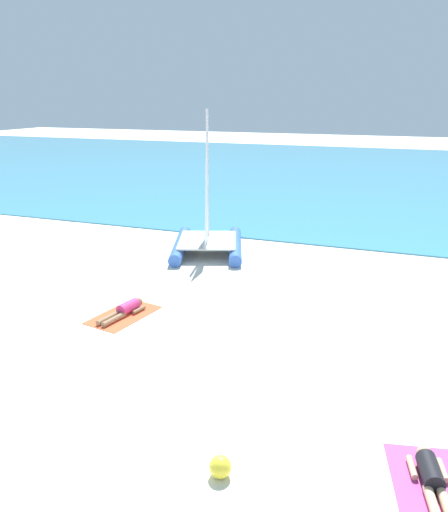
% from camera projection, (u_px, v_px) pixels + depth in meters
% --- Properties ---
extents(ground_plane, '(120.00, 120.00, 0.00)m').
position_uv_depth(ground_plane, '(271.00, 248.00, 19.07)').
color(ground_plane, silver).
extents(ocean_water, '(120.00, 40.00, 0.05)m').
position_uv_depth(ocean_water, '(346.00, 173.00, 37.78)').
color(ocean_water, teal).
rests_on(ocean_water, ground).
extents(sailboat_blue, '(3.60, 4.46, 5.04)m').
position_uv_depth(sailboat_blue, '(207.00, 232.00, 18.40)').
color(sailboat_blue, blue).
rests_on(sailboat_blue, ground).
extents(towel_left, '(1.43, 2.07, 0.01)m').
position_uv_depth(towel_left, '(124.00, 315.00, 13.25)').
color(towel_left, '#EA5933').
rests_on(towel_left, ground).
extents(sunbather_left, '(0.68, 1.56, 0.30)m').
position_uv_depth(sunbather_left, '(125.00, 310.00, 13.27)').
color(sunbather_left, '#D83372').
rests_on(sunbather_left, towel_left).
extents(towel_right, '(1.48, 2.09, 0.01)m').
position_uv_depth(towel_right, '(432.00, 489.00, 7.38)').
color(towel_right, '#D84C99').
rests_on(towel_right, ground).
extents(sunbather_right, '(0.72, 1.56, 0.30)m').
position_uv_depth(sunbather_right, '(432.00, 479.00, 7.41)').
color(sunbather_right, black).
rests_on(sunbather_right, towel_right).
extents(beach_ball, '(0.34, 0.34, 0.34)m').
position_uv_depth(beach_ball, '(220.00, 467.00, 7.60)').
color(beach_ball, yellow).
rests_on(beach_ball, ground).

